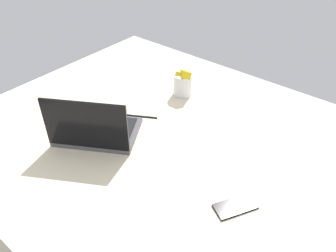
{
  "coord_description": "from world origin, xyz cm",
  "views": [
    {
      "loc": [
        -65.22,
        84.71,
        107.05
      ],
      "look_at": [
        3.57,
        0.01,
        24.0
      ],
      "focal_mm": 35.93,
      "sensor_mm": 36.0,
      "label": 1
    }
  ],
  "objects": [
    {
      "name": "cell_phone",
      "position": [
        -36.89,
        14.48,
        18.4
      ],
      "size": [
        12.79,
        15.54,
        0.8
      ],
      "primitive_type": "cube",
      "rotation": [
        0.0,
        0.0,
        5.77
      ],
      "color": "black",
      "rests_on": "bed_mattress"
    },
    {
      "name": "laptop",
      "position": [
        26.64,
        19.08,
        22.41
      ],
      "size": [
        40.08,
        36.43,
        23.0
      ],
      "rotation": [
        0.0,
        0.0,
        0.52
      ],
      "color": "#4C4C51",
      "rests_on": "bed_mattress"
    },
    {
      "name": "snack_cup",
      "position": [
        19.5,
        -30.96,
        24.22
      ],
      "size": [
        10.17,
        9.44,
        14.75
      ],
      "color": "silver",
      "rests_on": "bed_mattress"
    },
    {
      "name": "bed_mattress",
      "position": [
        0.0,
        0.0,
        9.0
      ],
      "size": [
        180.0,
        140.0,
        18.0
      ],
      "primitive_type": "cube",
      "color": "beige",
      "rests_on": "ground"
    },
    {
      "name": "charger_cable",
      "position": [
        23.27,
        -3.13,
        18.3
      ],
      "size": [
        15.08,
        8.91,
        0.6
      ],
      "primitive_type": "cube",
      "rotation": [
        0.0,
        0.0,
        0.52
      ],
      "color": "black",
      "rests_on": "bed_mattress"
    }
  ]
}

